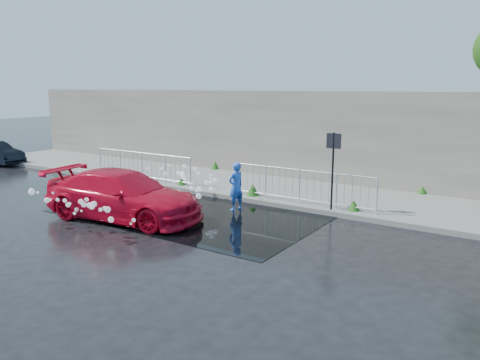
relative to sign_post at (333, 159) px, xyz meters
The scene contains 12 objects.
ground 5.50m from the sign_post, 143.57° to the right, with size 90.00×90.00×0.00m, color black.
pavement 4.90m from the sign_post, 155.66° to the left, with size 30.00×4.00×0.15m, color #5F5E5A.
curb 4.51m from the sign_post, behind, with size 30.00×0.25×0.16m, color #5F5E5A.
retaining_wall 5.87m from the sign_post, 135.69° to the left, with size 30.00×0.60×3.50m, color #696159.
puddle 4.59m from the sign_post, 150.42° to the right, with size 8.00×5.00×0.01m, color black.
sign_post is the anchor object (origin of this frame).
railing_left 8.26m from the sign_post, behind, with size 5.05×0.05×1.10m.
railing_right 1.57m from the sign_post, 168.23° to the left, with size 5.05×0.05×1.10m.
weeds 4.81m from the sign_post, 163.09° to the left, with size 12.17×3.93×0.42m.
water_spray 5.52m from the sign_post, 148.81° to the right, with size 3.62×5.63×1.13m.
red_car 6.29m from the sign_post, 142.22° to the right, with size 1.99×4.90×1.42m, color red.
person 3.10m from the sign_post, 156.53° to the right, with size 0.56×0.37×1.53m, color blue.
Camera 1 is at (9.49, -9.89, 3.84)m, focal length 35.00 mm.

